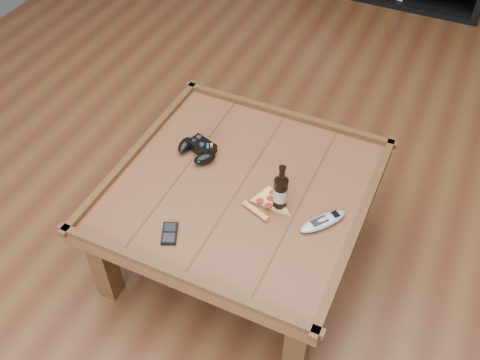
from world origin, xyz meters
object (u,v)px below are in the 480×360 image
at_px(smartphone, 170,233).
at_px(pizza_slice, 268,202).
at_px(game_controller, 198,149).
at_px(remote_control, 323,221).
at_px(coffee_table, 241,195).
at_px(beer_bottle, 281,191).

bearing_deg(smartphone, pizza_slice, 23.67).
height_order(game_controller, pizza_slice, game_controller).
relative_size(smartphone, remote_control, 0.59).
height_order(game_controller, remote_control, game_controller).
bearing_deg(pizza_slice, remote_control, 16.61).
distance_m(coffee_table, game_controller, 0.27).
xyz_separation_m(beer_bottle, game_controller, (-0.42, 0.13, -0.06)).
relative_size(coffee_table, remote_control, 5.30).
relative_size(pizza_slice, smartphone, 2.19).
height_order(coffee_table, pizza_slice, coffee_table).
bearing_deg(smartphone, remote_control, 5.82).
bearing_deg(remote_control, smartphone, -112.94).
distance_m(coffee_table, remote_control, 0.37).
xyz_separation_m(pizza_slice, smartphone, (-0.27, -0.30, -0.00)).
bearing_deg(coffee_table, game_controller, 159.37).
height_order(coffee_table, remote_control, remote_control).
height_order(coffee_table, game_controller, game_controller).
height_order(game_controller, smartphone, game_controller).
xyz_separation_m(game_controller, smartphone, (0.11, -0.43, -0.02)).
bearing_deg(remote_control, pizza_slice, -145.52).
xyz_separation_m(beer_bottle, remote_control, (0.18, -0.01, -0.07)).
bearing_deg(coffee_table, beer_bottle, -11.63).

